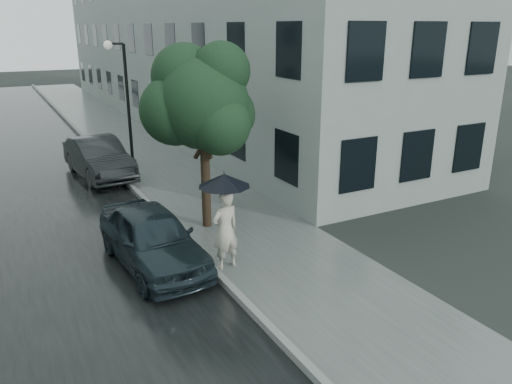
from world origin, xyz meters
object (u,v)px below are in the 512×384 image
pedestrian (225,230)px  lamp_post (123,96)px  car_far (99,158)px  street_tree (202,102)px  car_near (152,238)px

pedestrian → lamp_post: 10.08m
lamp_post → pedestrian: bearing=-77.7°
pedestrian → car_far: 8.82m
lamp_post → car_far: size_ratio=1.11×
pedestrian → lamp_post: lamp_post is taller
pedestrian → lamp_post: bearing=-102.8°
street_tree → car_far: (-1.60, 6.14, -2.67)m
pedestrian → street_tree: street_tree is taller
lamp_post → car_far: lamp_post is taller
car_near → car_far: 7.87m
car_near → pedestrian: bearing=-36.5°
pedestrian → street_tree: 3.64m
street_tree → car_far: bearing=104.6°
street_tree → car_far: 6.88m
car_near → lamp_post: bearing=75.1°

